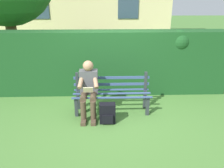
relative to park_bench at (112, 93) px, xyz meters
The scene contains 5 objects.
ground 0.43m from the park_bench, 90.00° to the left, with size 60.00×60.00×0.00m, color #477533.
park_bench is the anchor object (origin of this frame).
person_seated 0.56m from the park_bench, 19.04° to the left, with size 0.44×0.73×1.18m.
hedge_backdrop 1.19m from the park_bench, 82.76° to the right, with size 6.29×0.67×1.65m.
backpack 0.58m from the park_bench, 78.86° to the left, with size 0.32×0.25×0.42m.
Camera 1 is at (0.14, 4.42, 2.37)m, focal length 35.65 mm.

